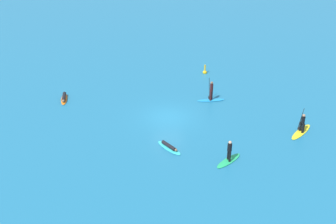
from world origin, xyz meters
name	(u,v)px	position (x,y,z in m)	size (l,w,h in m)	color
ground_plane	(168,117)	(0.00, 0.00, 0.00)	(120.00, 120.00, 0.00)	#1E6B93
surfer_on_teal_board	(169,147)	(-0.27, -4.91, 0.13)	(2.01, 2.42, 0.36)	#33C6CC
surfer_on_green_board	(229,156)	(3.89, -6.92, 0.46)	(2.35, 2.16, 1.72)	#23B266
surfer_on_blue_board	(211,96)	(4.21, 2.90, 0.50)	(2.62, 0.85, 2.12)	#1E8CD1
surfer_on_yellow_board	(302,128)	(10.55, -3.33, 0.39)	(2.64, 2.68, 2.09)	yellow
surfer_on_orange_board	(64,98)	(-9.43, 4.10, 0.17)	(0.74, 2.46, 0.42)	orange
marker_buoy	(205,72)	(4.62, 9.36, 0.19)	(0.44, 0.44, 1.07)	yellow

